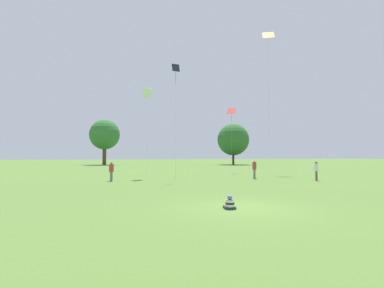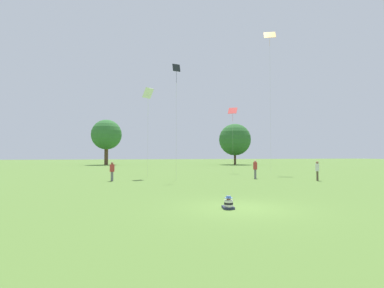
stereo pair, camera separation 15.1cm
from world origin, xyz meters
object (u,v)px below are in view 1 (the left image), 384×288
kite_3 (268,38)px  person_standing_1 (316,169)px  kite_1 (147,95)px  seated_toddler (230,204)px  person_standing_0 (254,167)px  person_standing_2 (111,170)px  distant_tree_1 (105,135)px  distant_tree_0 (233,140)px  kite_4 (231,112)px  kite_0 (176,74)px

kite_3 → person_standing_1: bearing=-31.6°
kite_1 → kite_3: bearing=-157.4°
seated_toddler → kite_3: size_ratio=0.03×
person_standing_0 → seated_toddler: bearing=24.1°
person_standing_2 → distant_tree_1: size_ratio=0.16×
person_standing_1 → person_standing_2: 17.63m
seated_toddler → distant_tree_0: distant_tree_0 is taller
kite_1 → kite_4: size_ratio=1.07×
person_standing_1 → seated_toddler: bearing=-175.6°
kite_4 → seated_toddler: bearing=-33.4°
person_standing_1 → distant_tree_0: 44.44m
person_standing_2 → kite_0: (5.51, -0.30, 8.58)m
kite_0 → kite_3: kite_3 is taller
person_standing_2 → kite_4: kite_4 is taller
person_standing_2 → distant_tree_1: bearing=36.7°
seated_toddler → person_standing_1: size_ratio=0.37×
kite_0 → kite_3: bearing=63.9°
person_standing_2 → kite_3: size_ratio=0.09×
kite_0 → kite_1: size_ratio=1.17×
person_standing_1 → kite_3: (2.33, 11.90, 16.27)m
kite_0 → person_standing_0: bearing=30.7°
person_standing_1 → kite_3: 20.29m
kite_0 → seated_toddler: bearing=-59.4°
kite_1 → distant_tree_1: distant_tree_1 is taller
person_standing_1 → kite_4: 15.08m
seated_toddler → kite_1: kite_1 is taller
person_standing_0 → kite_0: 11.33m
kite_0 → kite_1: (-2.09, 3.85, -1.30)m
person_standing_0 → distant_tree_0: bearing=-145.8°
seated_toddler → person_standing_0: bearing=68.7°
seated_toddler → distant_tree_1: size_ratio=0.06×
distant_tree_1 → distant_tree_0: bearing=-12.4°
kite_1 → kite_4: bearing=-146.1°
kite_1 → distant_tree_0: bearing=-116.6°
person_standing_1 → person_standing_2: size_ratio=1.04×
distant_tree_1 → kite_4: bearing=-65.7°
kite_4 → distant_tree_0: size_ratio=0.87×
person_standing_0 → person_standing_2: (-13.00, 0.73, -0.09)m
seated_toddler → distant_tree_0: bearing=75.9°
person_standing_0 → person_standing_2: bearing=-38.5°
person_standing_0 → kite_1: 12.72m
person_standing_0 → person_standing_1: size_ratio=1.05×
kite_3 → person_standing_0: bearing=-58.0°
kite_0 → distant_tree_1: (-6.85, 45.34, -2.62)m
kite_1 → kite_4: kite_1 is taller
person_standing_0 → kite_1: (-9.58, 4.29, 7.19)m
kite_4 → kite_1: bearing=-74.5°
kite_3 → kite_4: bearing=-127.5°
person_standing_1 → distant_tree_1: distant_tree_1 is taller
distant_tree_0 → kite_4: bearing=-113.6°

